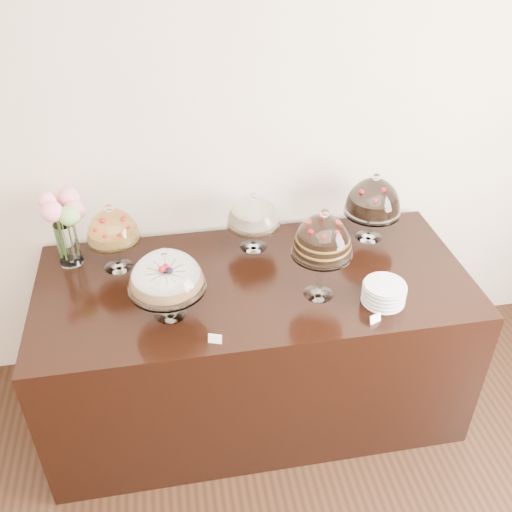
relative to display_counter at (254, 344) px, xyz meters
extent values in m
cube|color=beige|center=(-0.03, 0.55, 1.05)|extent=(5.00, 0.04, 3.00)
cube|color=black|center=(0.00, 0.00, 0.00)|extent=(2.20, 1.00, 0.90)
cone|color=white|center=(-0.43, -0.19, 0.46)|extent=(0.15, 0.15, 0.02)
cylinder|color=white|center=(-0.43, -0.19, 0.54)|extent=(0.03, 0.03, 0.13)
cylinder|color=white|center=(-0.43, -0.19, 0.61)|extent=(0.36, 0.36, 0.01)
cylinder|color=tan|center=(-0.43, -0.19, 0.64)|extent=(0.28, 0.28, 0.05)
sphere|color=red|center=(-0.36, -0.17, 0.68)|extent=(0.02, 0.02, 0.02)
sphere|color=red|center=(-0.49, -0.14, 0.68)|extent=(0.02, 0.02, 0.02)
sphere|color=red|center=(-0.45, -0.27, 0.68)|extent=(0.02, 0.02, 0.02)
sphere|color=white|center=(-0.43, -0.19, 0.80)|extent=(0.04, 0.04, 0.04)
cone|color=white|center=(0.29, -0.17, 0.46)|extent=(0.15, 0.15, 0.02)
cylinder|color=white|center=(0.29, -0.17, 0.58)|extent=(0.03, 0.03, 0.21)
cylinder|color=white|center=(0.29, -0.17, 0.69)|extent=(0.29, 0.29, 0.01)
cylinder|color=black|center=(0.29, -0.17, 0.75)|extent=(0.22, 0.22, 0.10)
sphere|color=red|center=(0.35, -0.15, 0.81)|extent=(0.02, 0.02, 0.02)
sphere|color=red|center=(0.30, -0.11, 0.81)|extent=(0.02, 0.02, 0.02)
sphere|color=red|center=(0.25, -0.13, 0.81)|extent=(0.02, 0.02, 0.02)
sphere|color=red|center=(0.23, -0.19, 0.81)|extent=(0.02, 0.02, 0.02)
sphere|color=red|center=(0.28, -0.23, 0.81)|extent=(0.02, 0.02, 0.02)
sphere|color=red|center=(0.33, -0.21, 0.81)|extent=(0.02, 0.02, 0.02)
sphere|color=white|center=(0.29, -0.17, 0.91)|extent=(0.04, 0.04, 0.04)
cone|color=white|center=(0.05, 0.30, 0.46)|extent=(0.15, 0.15, 0.02)
cylinder|color=white|center=(0.05, 0.30, 0.53)|extent=(0.03, 0.03, 0.12)
cylinder|color=white|center=(0.05, 0.30, 0.60)|extent=(0.29, 0.29, 0.01)
cylinder|color=beige|center=(0.05, 0.30, 0.64)|extent=(0.23, 0.23, 0.07)
sphere|color=white|center=(0.05, 0.30, 0.77)|extent=(0.04, 0.04, 0.04)
cone|color=white|center=(0.71, 0.28, 0.46)|extent=(0.15, 0.15, 0.02)
cylinder|color=white|center=(0.71, 0.28, 0.54)|extent=(0.03, 0.03, 0.13)
cylinder|color=white|center=(0.71, 0.28, 0.62)|extent=(0.31, 0.31, 0.01)
cylinder|color=black|center=(0.71, 0.28, 0.66)|extent=(0.24, 0.24, 0.08)
sphere|color=red|center=(0.77, 0.30, 0.71)|extent=(0.02, 0.02, 0.02)
sphere|color=red|center=(0.66, 0.32, 0.71)|extent=(0.02, 0.02, 0.02)
sphere|color=red|center=(0.69, 0.21, 0.71)|extent=(0.02, 0.02, 0.02)
sphere|color=white|center=(0.71, 0.28, 0.83)|extent=(0.04, 0.04, 0.04)
cone|color=white|center=(-0.68, 0.24, 0.46)|extent=(0.15, 0.15, 0.02)
cylinder|color=white|center=(-0.68, 0.24, 0.55)|extent=(0.03, 0.03, 0.14)
cylinder|color=white|center=(-0.68, 0.24, 0.63)|extent=(0.27, 0.27, 0.01)
cylinder|color=gold|center=(-0.68, 0.24, 0.65)|extent=(0.22, 0.22, 0.04)
sphere|color=red|center=(-0.62, 0.25, 0.68)|extent=(0.02, 0.02, 0.02)
sphere|color=red|center=(-0.67, 0.29, 0.68)|extent=(0.02, 0.02, 0.02)
sphere|color=red|center=(-0.73, 0.28, 0.68)|extent=(0.02, 0.02, 0.02)
sphere|color=red|center=(-0.74, 0.22, 0.68)|extent=(0.02, 0.02, 0.02)
sphere|color=red|center=(-0.70, 0.18, 0.68)|extent=(0.02, 0.02, 0.02)
sphere|color=red|center=(-0.64, 0.19, 0.68)|extent=(0.02, 0.02, 0.02)
sphere|color=white|center=(-0.68, 0.24, 0.80)|extent=(0.04, 0.04, 0.04)
cylinder|color=white|center=(-0.93, 0.32, 0.57)|extent=(0.11, 0.11, 0.24)
cylinder|color=#476B2D|center=(-0.90, 0.33, 0.62)|extent=(0.01, 0.01, 0.27)
sphere|color=pink|center=(-0.86, 0.33, 0.76)|extent=(0.10, 0.10, 0.10)
cylinder|color=#476B2D|center=(-0.91, 0.36, 0.64)|extent=(0.01, 0.01, 0.31)
sphere|color=pink|center=(-0.89, 0.40, 0.80)|extent=(0.11, 0.11, 0.11)
cylinder|color=#476B2D|center=(-0.94, 0.37, 0.62)|extent=(0.01, 0.01, 0.26)
sphere|color=pink|center=(-0.96, 0.43, 0.75)|extent=(0.11, 0.11, 0.11)
cylinder|color=#476B2D|center=(-0.96, 0.32, 0.66)|extent=(0.01, 0.01, 0.34)
sphere|color=pink|center=(-0.98, 0.33, 0.83)|extent=(0.09, 0.09, 0.09)
cylinder|color=#476B2D|center=(-0.94, 0.29, 0.64)|extent=(0.01, 0.01, 0.30)
sphere|color=pink|center=(-0.96, 0.27, 0.79)|extent=(0.11, 0.11, 0.11)
cylinder|color=#476B2D|center=(-0.91, 0.29, 0.63)|extent=(0.01, 0.01, 0.27)
sphere|color=#71AA52|center=(-0.88, 0.27, 0.76)|extent=(0.10, 0.10, 0.10)
cylinder|color=silver|center=(0.58, -0.28, 0.45)|extent=(0.20, 0.20, 0.01)
cylinder|color=silver|center=(0.58, -0.28, 0.47)|extent=(0.19, 0.19, 0.01)
cylinder|color=silver|center=(0.58, -0.28, 0.48)|extent=(0.20, 0.20, 0.01)
cylinder|color=silver|center=(0.58, -0.28, 0.49)|extent=(0.19, 0.19, 0.01)
cylinder|color=silver|center=(0.58, -0.28, 0.50)|extent=(0.20, 0.20, 0.01)
cylinder|color=silver|center=(0.58, -0.28, 0.51)|extent=(0.19, 0.19, 0.01)
cylinder|color=silver|center=(0.58, -0.28, 0.52)|extent=(0.20, 0.20, 0.01)
cylinder|color=silver|center=(0.58, -0.28, 0.53)|extent=(0.19, 0.19, 0.01)
cylinder|color=silver|center=(0.58, -0.28, 0.54)|extent=(0.20, 0.20, 0.01)
cylinder|color=silver|center=(0.58, -0.28, 0.55)|extent=(0.19, 0.19, 0.01)
cube|color=white|center=(-0.25, -0.42, 0.47)|extent=(0.06, 0.03, 0.04)
cube|color=white|center=(0.49, -0.42, 0.47)|extent=(0.06, 0.04, 0.04)
camera|label=1|loc=(-0.40, -2.27, 2.21)|focal=40.00mm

